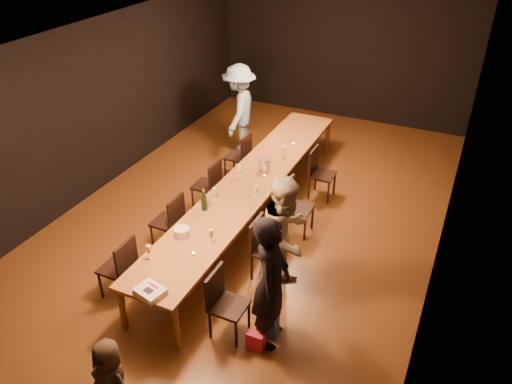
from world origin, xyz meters
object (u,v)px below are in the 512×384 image
at_px(chair_right_0, 229,305).
at_px(child, 112,381).
at_px(chair_left_2, 206,185).
at_px(chair_left_3, 238,156).
at_px(champagne_bottle, 204,199).
at_px(chair_right_1, 269,250).
at_px(chair_right_2, 299,208).
at_px(woman_birthday, 271,282).
at_px(woman_tan, 286,236).
at_px(man_blue, 239,110).
at_px(table, 251,183).
at_px(chair_left_0, 117,267).
at_px(plate_stack, 182,232).
at_px(ice_bucket, 265,164).
at_px(chair_right_3, 323,174).
at_px(birthday_cake, 150,291).
at_px(chair_left_1, 167,221).

distance_m(chair_right_0, child, 1.62).
bearing_deg(chair_left_2, child, -163.64).
xyz_separation_m(chair_left_3, champagne_bottle, (0.59, -2.25, 0.46)).
height_order(chair_right_1, champagne_bottle, champagne_bottle).
xyz_separation_m(chair_right_2, woman_birthday, (0.49, -2.25, 0.43)).
xyz_separation_m(woman_tan, man_blue, (-2.47, 3.57, 0.05)).
xyz_separation_m(woman_birthday, child, (-1.04, -1.67, -0.37)).
bearing_deg(woman_birthday, table, 17.55).
relative_size(table, chair_left_0, 6.45).
xyz_separation_m(chair_left_2, plate_stack, (0.64, -1.75, 0.35)).
xyz_separation_m(chair_left_3, woman_birthday, (2.19, -3.45, 0.43)).
relative_size(woman_tan, ice_bucket, 8.13).
relative_size(chair_left_3, champagne_bottle, 2.61).
height_order(chair_left_2, ice_bucket, ice_bucket).
distance_m(woman_birthday, ice_bucket, 2.97).
relative_size(child, champagne_bottle, 2.99).
relative_size(chair_right_3, birthday_cake, 2.42).
bearing_deg(woman_birthday, plate_stack, 58.66).
xyz_separation_m(chair_right_1, chair_right_3, (0.00, 2.40, 0.00)).
xyz_separation_m(man_blue, birthday_cake, (1.39, -5.12, -0.15)).
xyz_separation_m(chair_right_2, chair_left_0, (-1.70, -2.40, 0.00)).
xyz_separation_m(chair_left_1, child, (1.15, -2.72, 0.07)).
relative_size(table, chair_right_3, 6.45).
xyz_separation_m(chair_right_1, chair_left_1, (-1.70, 0.00, 0.00)).
xyz_separation_m(chair_right_0, ice_bucket, (-0.79, 2.83, 0.39)).
relative_size(chair_right_2, champagne_bottle, 2.61).
xyz_separation_m(chair_left_1, plate_stack, (0.64, -0.55, 0.35)).
relative_size(table, birthday_cake, 15.62).
bearing_deg(chair_left_1, chair_left_0, -180.00).
bearing_deg(chair_right_2, table, -90.00).
height_order(chair_left_1, plate_stack, chair_left_1).
relative_size(chair_right_2, woman_birthday, 0.52).
distance_m(chair_right_2, ice_bucket, 0.98).
distance_m(chair_right_3, chair_left_1, 2.94).
height_order(table, chair_left_1, chair_left_1).
bearing_deg(chair_right_1, child, -11.42).
xyz_separation_m(chair_right_3, birthday_cake, (-0.78, -4.08, 0.32)).
distance_m(table, chair_right_1, 1.49).
bearing_deg(man_blue, woman_birthday, 18.41).
height_order(chair_right_1, chair_left_1, same).
distance_m(chair_left_2, woman_birthday, 3.17).
bearing_deg(chair_left_0, ice_bucket, -17.75).
bearing_deg(child, chair_right_3, 99.98).
distance_m(chair_right_3, woman_tan, 2.58).
height_order(chair_left_3, child, child).
distance_m(chair_left_0, chair_left_3, 3.60).
xyz_separation_m(chair_left_3, woman_tan, (2.00, -2.53, 0.42)).
distance_m(chair_left_0, ice_bucket, 3.00).
height_order(woman_birthday, woman_tan, woman_birthday).
relative_size(chair_right_0, ice_bucket, 4.27).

